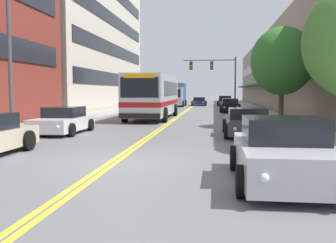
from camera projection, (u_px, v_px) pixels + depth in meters
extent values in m
plane|color=slate|center=(191.00, 107.00, 47.36)|extent=(240.00, 240.00, 0.00)
cube|color=#9E9B96|center=(136.00, 107.00, 48.21)|extent=(3.14, 106.00, 0.12)
cube|color=#9E9B96|center=(248.00, 107.00, 46.50)|extent=(3.14, 106.00, 0.12)
cube|color=yellow|center=(190.00, 107.00, 47.37)|extent=(0.14, 106.00, 0.01)
cube|color=yellow|center=(192.00, 107.00, 47.35)|extent=(0.14, 106.00, 0.01)
cube|color=beige|center=(66.00, 8.00, 44.97)|extent=(12.00, 30.21, 24.06)
cube|color=black|center=(116.00, 80.00, 44.93)|extent=(0.08, 27.79, 1.40)
cube|color=black|center=(116.00, 51.00, 44.66)|extent=(0.08, 27.79, 1.40)
cube|color=black|center=(115.00, 21.00, 44.38)|extent=(0.08, 27.79, 1.40)
cube|color=gray|center=(297.00, 71.00, 45.44)|extent=(8.00, 68.00, 9.01)
cube|color=#1E4C28|center=(259.00, 84.00, 46.12)|extent=(1.10, 61.20, 0.24)
cube|color=black|center=(263.00, 62.00, 45.84)|extent=(0.08, 61.20, 1.40)
cube|color=silver|center=(153.00, 95.00, 27.89)|extent=(2.60, 10.66, 2.81)
cube|color=#B21919|center=(153.00, 102.00, 27.94)|extent=(2.62, 10.68, 0.32)
cube|color=black|center=(155.00, 89.00, 28.38)|extent=(2.63, 8.31, 1.01)
cube|color=black|center=(139.00, 87.00, 22.56)|extent=(2.34, 0.04, 1.24)
cube|color=yellow|center=(139.00, 76.00, 22.50)|extent=(1.87, 0.06, 0.28)
cube|color=black|center=(139.00, 116.00, 22.68)|extent=(2.55, 0.08, 0.32)
cylinder|color=black|center=(125.00, 115.00, 24.57)|extent=(0.30, 1.00, 1.00)
cylinder|color=black|center=(165.00, 115.00, 24.25)|extent=(0.30, 1.00, 1.00)
cylinder|color=black|center=(143.00, 110.00, 31.05)|extent=(0.30, 1.00, 1.00)
cylinder|color=black|center=(175.00, 110.00, 30.73)|extent=(0.30, 1.00, 1.00)
cube|color=maroon|center=(146.00, 105.00, 39.52)|extent=(1.90, 4.25, 0.73)
cube|color=black|center=(146.00, 99.00, 39.64)|extent=(1.63, 1.87, 0.51)
cylinder|color=black|center=(135.00, 108.00, 38.35)|extent=(0.22, 0.66, 0.66)
cylinder|color=black|center=(153.00, 108.00, 38.12)|extent=(0.22, 0.66, 0.66)
cylinder|color=black|center=(140.00, 107.00, 40.96)|extent=(0.22, 0.66, 0.66)
cylinder|color=black|center=(157.00, 107.00, 40.73)|extent=(0.22, 0.66, 0.66)
sphere|color=silver|center=(136.00, 106.00, 37.48)|extent=(0.16, 0.16, 0.16)
sphere|color=silver|center=(149.00, 106.00, 37.32)|extent=(0.16, 0.16, 0.16)
cube|color=red|center=(144.00, 104.00, 41.72)|extent=(0.18, 0.04, 0.10)
cube|color=red|center=(156.00, 104.00, 41.55)|extent=(0.18, 0.04, 0.10)
cube|color=white|center=(63.00, 124.00, 18.02)|extent=(1.80, 4.18, 0.61)
cube|color=black|center=(64.00, 112.00, 18.14)|extent=(1.55, 1.84, 0.50)
cylinder|color=black|center=(32.00, 129.00, 16.86)|extent=(0.22, 0.61, 0.61)
cylinder|color=black|center=(71.00, 130.00, 16.64)|extent=(0.22, 0.61, 0.61)
cylinder|color=black|center=(56.00, 124.00, 19.43)|extent=(0.22, 0.61, 0.61)
cylinder|color=black|center=(90.00, 125.00, 19.21)|extent=(0.22, 0.61, 0.61)
sphere|color=silver|center=(29.00, 127.00, 16.01)|extent=(0.16, 0.16, 0.16)
sphere|color=silver|center=(57.00, 127.00, 15.85)|extent=(0.16, 0.16, 0.16)
cube|color=red|center=(67.00, 120.00, 20.18)|extent=(0.18, 0.04, 0.10)
cube|color=red|center=(90.00, 120.00, 20.02)|extent=(0.18, 0.04, 0.10)
cylinder|color=black|center=(28.00, 140.00, 12.80)|extent=(0.22, 0.69, 0.69)
cube|color=red|center=(32.00, 132.00, 13.69)|extent=(0.18, 0.04, 0.10)
cube|color=#B7B7BC|center=(283.00, 159.00, 8.22)|extent=(1.93, 4.09, 0.72)
cube|color=black|center=(283.00, 130.00, 8.33)|extent=(1.66, 1.80, 0.55)
cylinder|color=black|center=(242.00, 181.00, 7.10)|extent=(0.22, 0.63, 0.63)
cylinder|color=black|center=(235.00, 158.00, 9.61)|extent=(0.22, 0.63, 0.63)
cylinder|color=black|center=(314.00, 160.00, 9.37)|extent=(0.22, 0.63, 0.63)
sphere|color=silver|center=(265.00, 178.00, 6.25)|extent=(0.16, 0.16, 0.16)
cube|color=red|center=(244.00, 144.00, 10.33)|extent=(0.18, 0.04, 0.10)
cube|color=red|center=(296.00, 145.00, 10.16)|extent=(0.18, 0.04, 0.10)
cube|color=#38383D|center=(247.00, 125.00, 17.02)|extent=(1.91, 4.15, 0.61)
cube|color=black|center=(247.00, 113.00, 17.14)|extent=(1.64, 1.83, 0.46)
cylinder|color=black|center=(227.00, 131.00, 15.88)|extent=(0.22, 0.66, 0.66)
cylinder|color=black|center=(274.00, 132.00, 15.64)|extent=(0.22, 0.66, 0.66)
cylinder|color=black|center=(225.00, 126.00, 18.43)|extent=(0.22, 0.66, 0.66)
cylinder|color=black|center=(265.00, 126.00, 18.19)|extent=(0.22, 0.66, 0.66)
sphere|color=silver|center=(235.00, 129.00, 15.02)|extent=(0.16, 0.16, 0.16)
sphere|color=silver|center=(269.00, 129.00, 14.86)|extent=(0.16, 0.16, 0.16)
cube|color=red|center=(230.00, 121.00, 19.17)|extent=(0.18, 0.04, 0.10)
cube|color=red|center=(258.00, 121.00, 19.00)|extent=(0.18, 0.04, 0.10)
cube|color=#232328|center=(225.00, 102.00, 52.37)|extent=(1.90, 4.65, 0.68)
cube|color=black|center=(225.00, 98.00, 52.50)|extent=(1.63, 2.05, 0.55)
cylinder|color=black|center=(218.00, 104.00, 51.07)|extent=(0.22, 0.64, 0.64)
cylinder|color=black|center=(232.00, 104.00, 50.84)|extent=(0.22, 0.64, 0.64)
cylinder|color=black|center=(218.00, 103.00, 53.93)|extent=(0.22, 0.64, 0.64)
cylinder|color=black|center=(231.00, 103.00, 53.69)|extent=(0.22, 0.64, 0.64)
sphere|color=silver|center=(220.00, 102.00, 50.12)|extent=(0.16, 0.16, 0.16)
sphere|color=silver|center=(230.00, 102.00, 49.96)|extent=(0.16, 0.16, 0.16)
cube|color=red|center=(220.00, 101.00, 54.76)|extent=(0.18, 0.04, 0.10)
cube|color=red|center=(229.00, 101.00, 54.59)|extent=(0.18, 0.04, 0.10)
cube|color=black|center=(230.00, 107.00, 36.60)|extent=(1.73, 4.48, 0.72)
cube|color=black|center=(230.00, 101.00, 36.73)|extent=(1.49, 1.97, 0.44)
cylinder|color=black|center=(221.00, 110.00, 35.35)|extent=(0.22, 0.60, 0.60)
cylinder|color=black|center=(240.00, 110.00, 35.14)|extent=(0.22, 0.60, 0.60)
cylinder|color=black|center=(221.00, 108.00, 38.10)|extent=(0.22, 0.60, 0.60)
cylinder|color=black|center=(238.00, 108.00, 37.88)|extent=(0.22, 0.60, 0.60)
sphere|color=silver|center=(224.00, 107.00, 34.44)|extent=(0.16, 0.16, 0.16)
sphere|color=silver|center=(238.00, 107.00, 34.29)|extent=(0.16, 0.16, 0.16)
cube|color=red|center=(223.00, 105.00, 38.90)|extent=(0.18, 0.04, 0.10)
cube|color=red|center=(235.00, 105.00, 38.75)|extent=(0.18, 0.04, 0.10)
cube|color=#19234C|center=(199.00, 102.00, 53.20)|extent=(1.84, 4.23, 0.56)
cube|color=black|center=(199.00, 99.00, 53.32)|extent=(1.59, 1.86, 0.46)
cylinder|color=black|center=(192.00, 104.00, 52.02)|extent=(0.22, 0.65, 0.65)
cylinder|color=black|center=(206.00, 104.00, 51.80)|extent=(0.22, 0.65, 0.65)
cylinder|color=black|center=(193.00, 103.00, 54.62)|extent=(0.22, 0.65, 0.65)
cylinder|color=black|center=(206.00, 103.00, 54.39)|extent=(0.22, 0.65, 0.65)
sphere|color=silver|center=(194.00, 103.00, 51.16)|extent=(0.16, 0.16, 0.16)
sphere|color=silver|center=(203.00, 103.00, 51.00)|extent=(0.16, 0.16, 0.16)
cube|color=red|center=(195.00, 102.00, 55.38)|extent=(0.18, 0.04, 0.10)
cube|color=red|center=(204.00, 102.00, 55.22)|extent=(0.18, 0.04, 0.10)
cube|color=#B7B7BC|center=(173.00, 96.00, 48.13)|extent=(2.48, 1.98, 2.28)
cube|color=black|center=(172.00, 93.00, 47.09)|extent=(2.11, 0.04, 1.00)
cube|color=#335699|center=(175.00, 94.00, 51.37)|extent=(2.53, 4.62, 2.86)
cylinder|color=black|center=(163.00, 104.00, 48.36)|extent=(0.28, 0.84, 0.84)
cylinder|color=black|center=(183.00, 104.00, 48.05)|extent=(0.28, 0.84, 0.84)
cylinder|color=black|center=(168.00, 103.00, 53.00)|extent=(0.28, 0.84, 0.84)
cylinder|color=black|center=(185.00, 103.00, 52.69)|extent=(0.28, 0.84, 0.84)
cylinder|color=#47474C|center=(235.00, 83.00, 41.75)|extent=(0.18, 0.18, 5.87)
cylinder|color=#47474C|center=(209.00, 60.00, 41.90)|extent=(5.83, 0.11, 0.11)
cube|color=black|center=(212.00, 65.00, 41.91)|extent=(0.34, 0.26, 0.92)
sphere|color=red|center=(212.00, 63.00, 41.73)|extent=(0.18, 0.18, 0.18)
sphere|color=yellow|center=(212.00, 65.00, 41.75)|extent=(0.18, 0.18, 0.18)
sphere|color=green|center=(212.00, 68.00, 41.77)|extent=(0.18, 0.18, 0.18)
cylinder|color=black|center=(212.00, 61.00, 41.87)|extent=(0.02, 0.02, 0.14)
cube|color=black|center=(191.00, 66.00, 42.19)|extent=(0.34, 0.26, 0.92)
sphere|color=red|center=(191.00, 63.00, 42.01)|extent=(0.18, 0.18, 0.18)
sphere|color=yellow|center=(191.00, 66.00, 42.03)|extent=(0.18, 0.18, 0.18)
sphere|color=green|center=(191.00, 68.00, 42.06)|extent=(0.18, 0.18, 0.18)
cylinder|color=black|center=(191.00, 61.00, 42.15)|extent=(0.02, 0.02, 0.14)
cylinder|color=#47474C|center=(9.00, 24.00, 14.87)|extent=(0.16, 0.16, 9.42)
cylinder|color=brown|center=(281.00, 106.00, 20.91)|extent=(0.27, 0.27, 2.13)
ellipsoid|color=#2D6B28|center=(282.00, 61.00, 20.70)|extent=(3.44, 3.44, 3.78)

